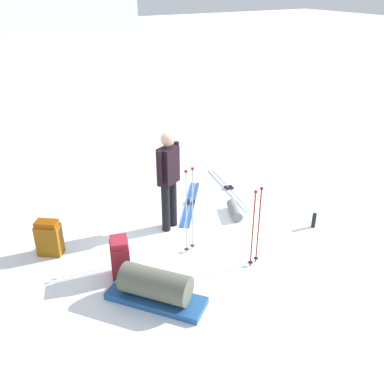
# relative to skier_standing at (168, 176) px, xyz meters

# --- Properties ---
(ground_plane) EXTENTS (80.00, 80.00, 0.00)m
(ground_plane) POSITION_rel_skier_standing_xyz_m (0.30, -0.23, -0.95)
(ground_plane) COLOR white
(skier_standing) EXTENTS (0.51, 0.35, 1.70)m
(skier_standing) POSITION_rel_skier_standing_xyz_m (0.00, 0.00, 0.00)
(skier_standing) COLOR black
(skier_standing) RESTS_ON ground_plane
(ski_pair_near) EXTENTS (1.18, 1.52, 0.05)m
(ski_pair_near) POSITION_rel_skier_standing_xyz_m (0.72, 0.56, -0.94)
(ski_pair_near) COLOR #254FA8
(ski_pair_near) RESTS_ON ground_plane
(ski_pair_far) EXTENTS (0.54, 1.96, 0.05)m
(ski_pair_far) POSITION_rel_skier_standing_xyz_m (1.70, 0.71, -0.94)
(ski_pair_far) COLOR silver
(ski_pair_far) RESTS_ON ground_plane
(backpack_large_dark) EXTENTS (0.35, 0.40, 0.62)m
(backpack_large_dark) POSITION_rel_skier_standing_xyz_m (-1.21, -0.84, -0.65)
(backpack_large_dark) COLOR maroon
(backpack_large_dark) RESTS_ON ground_plane
(backpack_bright) EXTENTS (0.42, 0.39, 0.58)m
(backpack_bright) POSITION_rel_skier_standing_xyz_m (-1.95, 0.22, -0.67)
(backpack_bright) COLOR #884F0F
(backpack_bright) RESTS_ON ground_plane
(ski_poles_planted_near) EXTENTS (0.20, 0.11, 1.40)m
(ski_poles_planted_near) POSITION_rel_skier_standing_xyz_m (-0.05, -0.77, -0.18)
(ski_poles_planted_near) COLOR #AEBDBB
(ski_poles_planted_near) RESTS_ON ground_plane
(ski_poles_planted_far) EXTENTS (0.20, 0.11, 1.25)m
(ski_poles_planted_far) POSITION_rel_skier_standing_xyz_m (0.61, -1.54, -0.26)
(ski_poles_planted_far) COLOR maroon
(ski_poles_planted_far) RESTS_ON ground_plane
(gear_sled) EXTENTS (1.18, 1.31, 0.49)m
(gear_sled) POSITION_rel_skier_standing_xyz_m (-1.01, -1.57, -0.73)
(gear_sled) COLOR #21518D
(gear_sled) RESTS_ON ground_plane
(sleeping_mat_rolled) EXTENTS (0.38, 0.58, 0.18)m
(sleeping_mat_rolled) POSITION_rel_skier_standing_xyz_m (1.20, -0.20, -0.86)
(sleeping_mat_rolled) COLOR slate
(sleeping_mat_rolled) RESTS_ON ground_plane
(thermos_bottle) EXTENTS (0.07, 0.07, 0.26)m
(thermos_bottle) POSITION_rel_skier_standing_xyz_m (2.13, -1.21, -0.82)
(thermos_bottle) COLOR black
(thermos_bottle) RESTS_ON ground_plane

